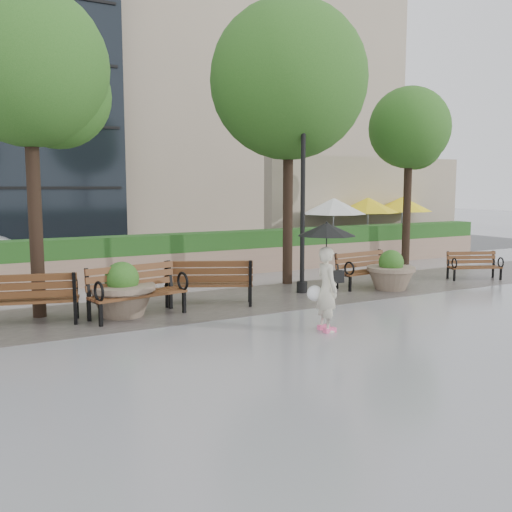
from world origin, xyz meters
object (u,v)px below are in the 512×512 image
planter_right (391,274)px  lamppost (303,218)px  bench_0 (27,309)px  bench_2 (209,292)px  planter_left (122,295)px  bench_4 (474,271)px  pedestrian (327,266)px  bench_1 (138,302)px  bench_3 (366,277)px

planter_right → lamppost: 2.92m
bench_0 → planter_right: bearing=-168.6°
bench_2 → planter_left: (-2.11, -0.16, 0.14)m
bench_4 → pedestrian: (-7.45, -2.74, 1.02)m
bench_1 → bench_3: 6.63m
planter_right → bench_4: bearing=0.8°
bench_3 → bench_4: bench_3 is taller
bench_3 → planter_right: size_ratio=1.45×
bench_1 → planter_right: bearing=-11.4°
bench_3 → planter_right: bearing=-66.5°
lamppost → pedestrian: bearing=-117.0°
pedestrian → bench_1: bearing=53.0°
bench_2 → bench_1: bearing=38.9°
bench_0 → lamppost: size_ratio=0.48×
bench_4 → lamppost: bearing=-165.6°
bench_0 → planter_right: (9.11, -0.62, 0.10)m
bench_0 → pedestrian: size_ratio=1.02×
bench_1 → bench_2: size_ratio=1.00×
planter_right → pedestrian: bearing=-146.8°
bench_4 → pedestrian: bearing=-138.0°
bench_4 → planter_left: (-10.55, 0.36, 0.22)m
planter_right → pedestrian: pedestrian is taller
pedestrian → bench_0: bearing=64.5°
bench_1 → bench_3: (6.62, 0.46, -0.04)m
bench_3 → planter_left: planter_left is taller
bench_2 → bench_3: bench_2 is taller
bench_0 → bench_2: bench_2 is taller
bench_3 → planter_left: 6.88m
planter_left → pedestrian: pedestrian is taller
planter_left → planter_right: planter_left is taller
bench_1 → planter_left: bearing=126.6°
bench_3 → planter_left: bearing=175.9°
bench_3 → bench_4: (3.68, -0.57, -0.04)m
bench_0 → bench_1: 2.20m
bench_3 → pedestrian: size_ratio=0.89×
bench_1 → bench_2: bearing=2.3°
bench_4 → pedestrian: size_ratio=0.79×
bench_1 → planter_left: 0.38m
bench_2 → planter_left: bearing=30.9°
bench_1 → planter_left: (-0.26, 0.25, 0.14)m
bench_2 → pedestrian: bearing=133.5°
bench_3 → planter_right: 0.72m
bench_0 → bench_4: bench_0 is taller
bench_1 → pedestrian: pedestrian is taller
bench_3 → bench_1: bearing=178.0°
lamppost → bench_0: bearing=-178.6°
planter_left → planter_right: size_ratio=1.10×
bench_0 → bench_4: bearing=-167.4°
bench_2 → bench_4: 8.46m
bench_2 → lamppost: (2.76, 0.22, 1.64)m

